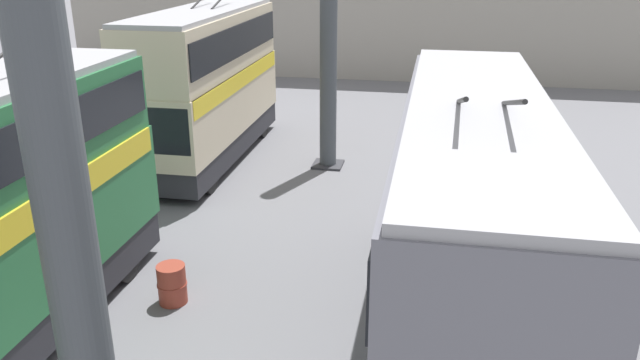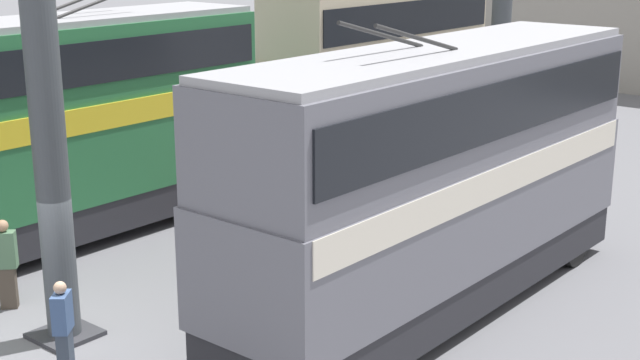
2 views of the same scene
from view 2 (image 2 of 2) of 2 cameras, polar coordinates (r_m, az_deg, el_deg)
ground_plane at (r=16.06m, az=-17.62°, el=-10.17°), size 240.00×240.00×0.00m
support_column_near at (r=15.11m, az=-17.10°, el=4.15°), size 1.02×1.02×8.17m
support_column_far at (r=26.42m, az=11.49°, el=9.20°), size 1.02×1.02×8.17m
bus_left_far at (r=16.07m, az=7.58°, el=0.97°), size 10.23×2.54×5.48m
bus_right_near at (r=20.24m, az=-17.23°, el=3.74°), size 10.82×2.54×5.63m
bus_right_mid at (r=28.76m, az=3.85°, el=7.95°), size 9.05×2.54×5.82m
person_aisle_foreground at (r=14.75m, az=-16.12°, el=-8.93°), size 0.48×0.45×1.55m
person_by_right_row at (r=17.48m, az=-19.47°, el=-4.95°), size 0.47×0.46×1.72m
oil_drum at (r=20.84m, az=-5.71°, el=-2.18°), size 0.64×0.64×0.88m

